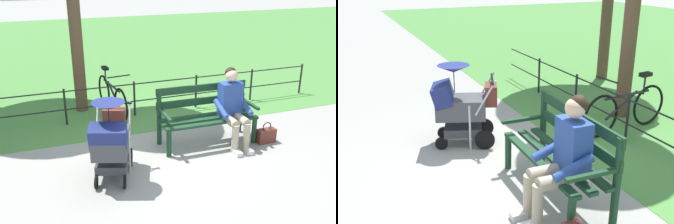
% 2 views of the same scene
% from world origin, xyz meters
% --- Properties ---
extents(ground_plane, '(60.00, 60.00, 0.00)m').
position_xyz_m(ground_plane, '(0.00, 0.00, 0.00)').
color(ground_plane, '#9E9B93').
extents(grass_lawn, '(40.00, 16.00, 0.01)m').
position_xyz_m(grass_lawn, '(0.00, -8.80, 0.00)').
color(grass_lawn, '#518E42').
rests_on(grass_lawn, ground).
extents(park_bench, '(1.61, 0.63, 0.96)m').
position_xyz_m(park_bench, '(-0.77, -0.12, 0.53)').
color(park_bench, '#193D23').
rests_on(park_bench, ground).
extents(person_on_bench, '(0.54, 0.74, 1.28)m').
position_xyz_m(person_on_bench, '(-1.15, 0.11, 0.68)').
color(person_on_bench, tan).
rests_on(person_on_bench, ground).
extents(stroller, '(0.76, 0.99, 1.15)m').
position_xyz_m(stroller, '(0.94, 0.49, 0.59)').
color(stroller, black).
rests_on(stroller, ground).
extents(handbag, '(0.32, 0.14, 0.37)m').
position_xyz_m(handbag, '(-1.72, 0.28, 0.13)').
color(handbag, brown).
rests_on(handbag, ground).
extents(park_fence, '(7.93, 0.04, 0.70)m').
position_xyz_m(park_fence, '(-0.28, -1.67, 0.42)').
color(park_fence, black).
rests_on(park_fence, ground).
extents(bicycle, '(0.44, 1.65, 0.89)m').
position_xyz_m(bicycle, '(0.38, -1.96, 0.36)').
color(bicycle, black).
rests_on(bicycle, ground).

